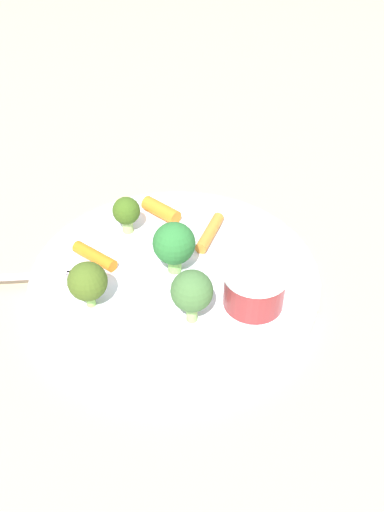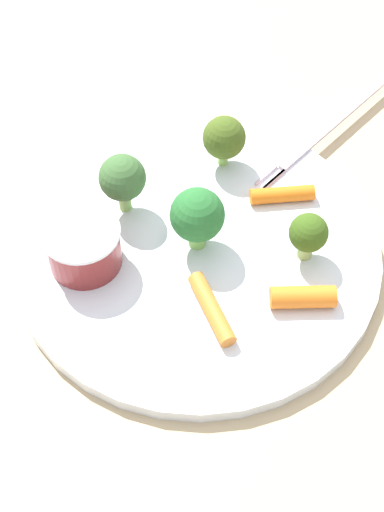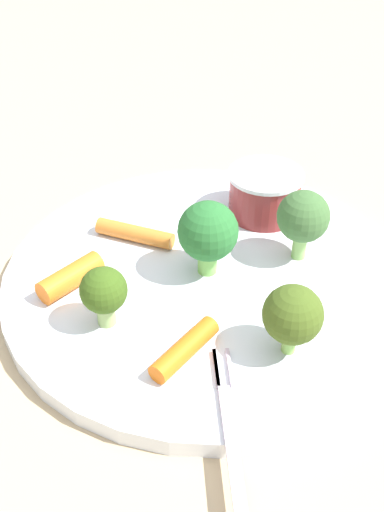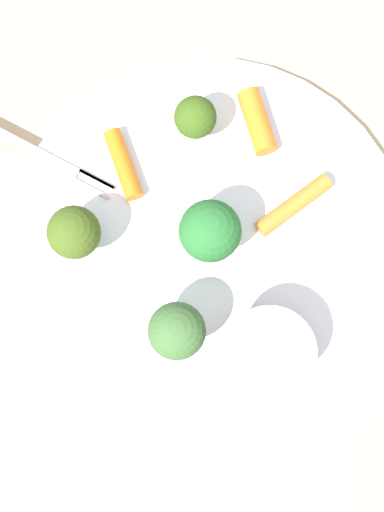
{
  "view_description": "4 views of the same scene",
  "coord_description": "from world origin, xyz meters",
  "views": [
    {
      "loc": [
        -0.37,
        0.0,
        0.34
      ],
      "look_at": [
        -0.0,
        -0.01,
        0.03
      ],
      "focal_mm": 35.89,
      "sensor_mm": 36.0,
      "label": 1
    },
    {
      "loc": [
        0.23,
        -0.24,
        0.44
      ],
      "look_at": [
        0.01,
        -0.02,
        0.02
      ],
      "focal_mm": 49.55,
      "sensor_mm": 36.0,
      "label": 2
    },
    {
      "loc": [
        0.02,
        0.32,
        0.28
      ],
      "look_at": [
        0.01,
        0.0,
        0.03
      ],
      "focal_mm": 42.31,
      "sensor_mm": 36.0,
      "label": 3
    },
    {
      "loc": [
        -0.09,
        -0.04,
        0.45
      ],
      "look_at": [
        -0.02,
        0.0,
        0.03
      ],
      "focal_mm": 45.31,
      "sensor_mm": 36.0,
      "label": 4
    }
  ],
  "objects": [
    {
      "name": "plate",
      "position": [
        0.0,
        0.0,
        0.01
      ],
      "size": [
        0.28,
        0.28,
        0.01
      ],
      "primitive_type": "cylinder",
      "color": "white",
      "rests_on": "ground_plane"
    },
    {
      "name": "broccoli_floret_1",
      "position": [
        0.07,
        0.05,
        0.04
      ],
      "size": [
        0.03,
        0.03,
        0.04
      ],
      "color": "#99B868",
      "rests_on": "plate"
    },
    {
      "name": "broccoli_floret_2",
      "position": [
        -0.07,
        -0.01,
        0.05
      ],
      "size": [
        0.04,
        0.04,
        0.05
      ],
      "color": "#8EC064",
      "rests_on": "plate"
    },
    {
      "name": "sauce_cup",
      "position": [
        -0.05,
        -0.07,
        0.03
      ],
      "size": [
        0.06,
        0.06,
        0.04
      ],
      "color": "maroon",
      "rests_on": "plate"
    },
    {
      "name": "broccoli_floret_3",
      "position": [
        -0.04,
        0.08,
        0.04
      ],
      "size": [
        0.04,
        0.04,
        0.05
      ],
      "color": "#90C65B",
      "rests_on": "plate"
    },
    {
      "name": "ground_plane",
      "position": [
        0.0,
        0.0,
        0.0
      ],
      "size": [
        2.4,
        2.4,
        0.0
      ],
      "primitive_type": "plane",
      "color": "tan"
    },
    {
      "name": "fork",
      "position": [
        -0.01,
        0.17,
        0.01
      ],
      "size": [
        0.02,
        0.19,
        0.0
      ],
      "color": "#C0ABBC",
      "rests_on": "plate"
    },
    {
      "name": "carrot_stick_1",
      "position": [
        0.05,
        -0.04,
        0.02
      ],
      "size": [
        0.06,
        0.03,
        0.01
      ],
      "primitive_type": "cylinder",
      "rotation": [
        1.57,
        0.0,
        1.17
      ],
      "color": "orange",
      "rests_on": "plate"
    },
    {
      "name": "carrot_stick_2",
      "position": [
        0.09,
        0.01,
        0.02
      ],
      "size": [
        0.04,
        0.04,
        0.02
      ],
      "primitive_type": "cylinder",
      "rotation": [
        1.57,
        0.0,
        5.51
      ],
      "color": "orange",
      "rests_on": "plate"
    },
    {
      "name": "carrot_stick_0",
      "position": [
        0.02,
        0.08,
        0.02
      ],
      "size": [
        0.04,
        0.05,
        0.01
      ],
      "primitive_type": "cylinder",
      "rotation": [
        1.57,
        0.0,
        5.59
      ],
      "color": "orange",
      "rests_on": "plate"
    },
    {
      "name": "broccoli_floret_0",
      "position": [
        0.0,
        -0.0,
        0.04
      ],
      "size": [
        0.04,
        0.04,
        0.05
      ],
      "color": "#7FC459",
      "rests_on": "plate"
    }
  ]
}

